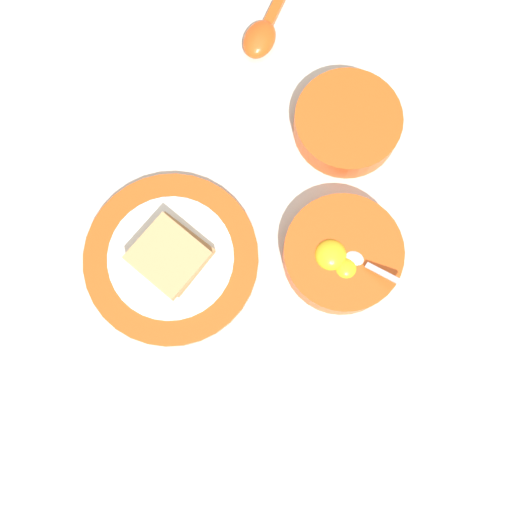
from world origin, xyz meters
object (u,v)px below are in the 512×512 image
object	(u,v)px
toast_plate	(171,258)
toast_sandwich	(170,255)
soup_spoon	(264,31)
egg_bowl	(342,254)
congee_bowl	(350,124)

from	to	relation	value
toast_plate	toast_sandwich	xyz separation A→B (m)	(-0.00, -0.00, 0.02)
soup_spoon	toast_plate	bearing A→B (deg)	94.06
egg_bowl	toast_sandwich	size ratio (longest dim) A/B	1.59
toast_plate	toast_sandwich	size ratio (longest dim) A/B	2.28
egg_bowl	toast_sandwich	world-z (taller)	egg_bowl
egg_bowl	soup_spoon	world-z (taller)	egg_bowl
toast_plate	congee_bowl	size ratio (longest dim) A/B	1.59
egg_bowl	congee_bowl	world-z (taller)	egg_bowl
toast_sandwich	soup_spoon	distance (m)	0.34
egg_bowl	toast_sandwich	xyz separation A→B (m)	(0.19, 0.09, 0.01)
toast_sandwich	toast_plate	bearing A→B (deg)	7.49
egg_bowl	toast_plate	bearing A→B (deg)	25.22
toast_plate	soup_spoon	size ratio (longest dim) A/B	1.43
soup_spoon	congee_bowl	xyz separation A→B (m)	(-0.16, 0.08, 0.01)
egg_bowl	congee_bowl	bearing A→B (deg)	-70.49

